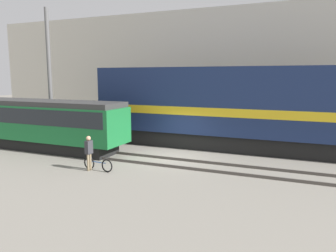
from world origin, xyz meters
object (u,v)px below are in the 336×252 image
person (89,150)px  utility_pole_left (50,76)px  bicycle (98,164)px  streetcar (39,121)px  freight_locomotive (234,107)px

person → utility_pole_left: bearing=143.6°
bicycle → person: 0.83m
streetcar → person: bearing=-25.4°
person → utility_pole_left: size_ratio=0.19×
freight_locomotive → utility_pole_left: size_ratio=1.95×
streetcar → freight_locomotive: bearing=23.0°
freight_locomotive → streetcar: size_ratio=1.52×
streetcar → bicycle: size_ratio=6.76×
streetcar → bicycle: (6.12, -2.59, -1.42)m
person → utility_pole_left: utility_pole_left is taller
freight_locomotive → utility_pole_left: bearing=-169.1°
person → streetcar: bearing=154.6°
person → bicycle: bearing=16.1°
streetcar → person: 6.36m
person → utility_pole_left: 9.22m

